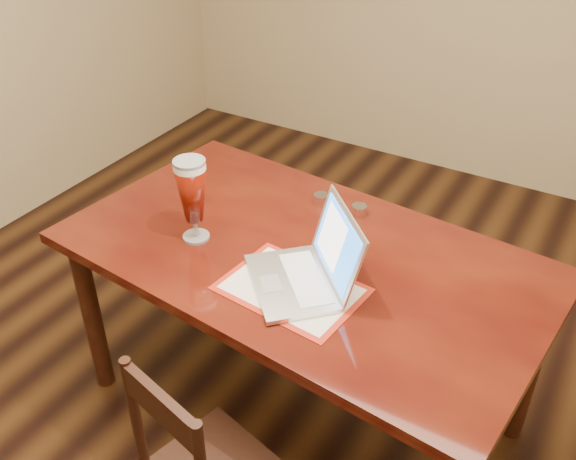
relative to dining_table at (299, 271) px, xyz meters
The scene contains 2 objects.
ground 0.74m from the dining_table, 83.11° to the right, with size 5.00×5.00×0.00m, color black.
dining_table is the anchor object (origin of this frame).
Camera 1 is at (0.90, -1.53, 2.17)m, focal length 40.00 mm.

